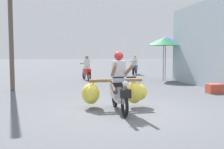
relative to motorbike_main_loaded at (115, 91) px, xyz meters
The scene contains 8 objects.
ground_plane 0.77m from the motorbike_main_loaded, 57.20° to the right, with size 120.00×120.00×0.00m, color #56595E.
motorbike_main_loaded is the anchor object (origin of this frame).
motorbike_distant_ahead_left 7.67m from the motorbike_main_loaded, 90.14° to the left, with size 0.54×1.61×1.40m.
motorbike_distant_ahead_right 11.70m from the motorbike_main_loaded, 71.26° to the left, with size 0.84×1.49×1.40m.
market_umbrella_near_shop 8.23m from the motorbike_main_loaded, 58.54° to the left, with size 1.85×1.85×2.38m.
market_umbrella_further_along 8.91m from the motorbike_main_loaded, 58.53° to the left, with size 2.00×2.00×2.48m.
produce_crate 4.77m from the motorbike_main_loaded, 24.97° to the left, with size 0.56×0.40×0.36m, color #CC4C38.
utility_pole 6.18m from the motorbike_main_loaded, 128.76° to the left, with size 0.18×0.18×6.94m, color brown.
Camera 1 is at (-1.76, -6.54, 1.54)m, focal length 42.20 mm.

